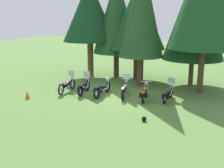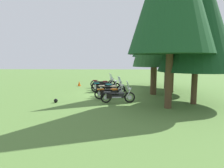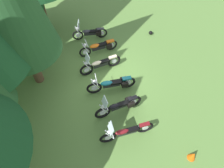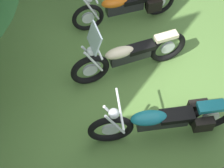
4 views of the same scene
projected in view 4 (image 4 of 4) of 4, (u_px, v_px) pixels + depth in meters
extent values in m
plane|color=#547A38|center=(145.00, 96.00, 6.23)|extent=(80.00, 80.00, 0.00)
torus|color=black|center=(111.00, 129.00, 5.42)|extent=(0.20, 0.77, 0.76)
cylinder|color=silver|center=(111.00, 129.00, 5.42)|extent=(0.08, 0.30, 0.29)
torus|color=black|center=(211.00, 117.00, 5.55)|extent=(0.20, 0.77, 0.76)
cylinder|color=silver|center=(211.00, 117.00, 5.55)|extent=(0.08, 0.30, 0.29)
cube|color=black|center=(162.00, 120.00, 5.41)|extent=(0.31, 0.86, 0.22)
ellipsoid|color=#14606B|center=(149.00, 118.00, 5.28)|extent=(0.34, 0.62, 0.17)
cube|color=black|center=(177.00, 115.00, 5.34)|extent=(0.32, 0.58, 0.10)
cube|color=#14606B|center=(211.00, 107.00, 5.25)|extent=(0.25, 0.46, 0.08)
cylinder|color=silver|center=(115.00, 125.00, 5.14)|extent=(0.08, 0.34, 0.65)
cylinder|color=silver|center=(114.00, 116.00, 5.23)|extent=(0.08, 0.34, 0.65)
cylinder|color=silver|center=(120.00, 109.00, 4.91)|extent=(0.73, 0.12, 0.04)
sphere|color=silver|center=(114.00, 113.00, 5.00)|extent=(0.19, 0.19, 0.17)
cylinder|color=silver|center=(170.00, 114.00, 5.56)|extent=(0.18, 0.84, 0.08)
cube|color=black|center=(203.00, 125.00, 5.36)|extent=(0.18, 0.33, 0.26)
cube|color=black|center=(197.00, 106.00, 5.55)|extent=(0.18, 0.33, 0.26)
torus|color=black|center=(90.00, 70.00, 6.11)|extent=(0.35, 0.74, 0.74)
cylinder|color=silver|center=(90.00, 70.00, 6.11)|extent=(0.14, 0.28, 0.28)
torus|color=black|center=(168.00, 48.00, 6.42)|extent=(0.35, 0.74, 0.74)
cylinder|color=silver|center=(168.00, 48.00, 6.42)|extent=(0.14, 0.28, 0.28)
cube|color=black|center=(130.00, 55.00, 6.18)|extent=(0.43, 0.80, 0.25)
ellipsoid|color=beige|center=(119.00, 53.00, 6.01)|extent=(0.40, 0.60, 0.19)
cube|color=black|center=(141.00, 47.00, 6.12)|extent=(0.37, 0.56, 0.10)
cube|color=beige|center=(166.00, 36.00, 6.12)|extent=(0.30, 0.47, 0.08)
cylinder|color=silver|center=(94.00, 62.00, 5.84)|extent=(0.15, 0.33, 0.65)
cylinder|color=silver|center=(91.00, 56.00, 5.92)|extent=(0.15, 0.33, 0.65)
cylinder|color=silver|center=(96.00, 45.00, 5.62)|extent=(0.63, 0.25, 0.04)
sphere|color=silver|center=(91.00, 51.00, 5.70)|extent=(0.22, 0.22, 0.17)
cylinder|color=silver|center=(136.00, 51.00, 6.34)|extent=(0.33, 0.76, 0.08)
cube|color=silver|center=(94.00, 38.00, 5.46)|extent=(0.47, 0.29, 0.39)
torus|color=black|center=(88.00, 18.00, 6.92)|extent=(0.28, 0.68, 0.68)
cylinder|color=silver|center=(88.00, 18.00, 6.92)|extent=(0.12, 0.27, 0.27)
torus|color=black|center=(159.00, 2.00, 7.19)|extent=(0.28, 0.68, 0.68)
cylinder|color=silver|center=(159.00, 2.00, 7.19)|extent=(0.12, 0.27, 0.27)
cube|color=black|center=(125.00, 6.00, 6.96)|extent=(0.42, 0.82, 0.26)
ellipsoid|color=#D16014|center=(115.00, 2.00, 6.79)|extent=(0.41, 0.61, 0.20)
cylinder|color=silver|center=(91.00, 9.00, 6.64)|extent=(0.14, 0.33, 0.65)
cylinder|color=silver|center=(89.00, 4.00, 6.72)|extent=(0.14, 0.33, 0.65)
cylinder|color=silver|center=(130.00, 3.00, 7.14)|extent=(0.30, 0.78, 0.08)
cube|color=black|center=(154.00, 5.00, 6.98)|extent=(0.22, 0.35, 0.26)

